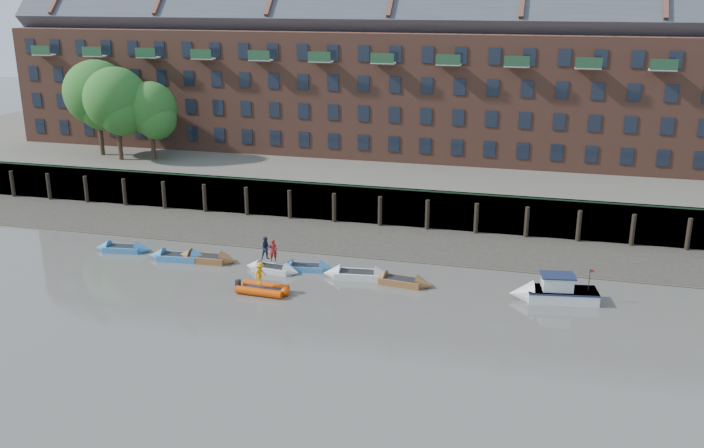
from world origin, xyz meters
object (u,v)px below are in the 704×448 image
(rib_tender, at_px, (265,289))
(rowboat_4, at_px, (306,267))
(person_rower_a, at_px, (273,250))
(rowboat_3, at_px, (272,269))
(rowboat_0, at_px, (123,249))
(person_rower_b, at_px, (266,248))
(rowboat_5, at_px, (357,275))
(motor_launch, at_px, (548,292))
(person_rib_crew, at_px, (260,274))
(rowboat_1, at_px, (178,257))
(rowboat_6, at_px, (401,281))
(rowboat_2, at_px, (206,258))

(rib_tender, bearing_deg, rowboat_4, 77.34)
(person_rower_a, bearing_deg, rowboat_3, -7.15)
(rowboat_0, distance_m, person_rower_b, 12.14)
(rowboat_5, height_order, motor_launch, motor_launch)
(rowboat_5, relative_size, person_rower_b, 2.97)
(person_rower_b, distance_m, person_rib_crew, 4.20)
(rowboat_1, height_order, rowboat_6, rowboat_1)
(rowboat_6, bearing_deg, rowboat_1, -174.64)
(rowboat_2, xyz_separation_m, person_rower_b, (4.94, -0.45, 1.39))
(rowboat_6, bearing_deg, rowboat_3, -173.07)
(rowboat_5, bearing_deg, motor_launch, -9.74)
(person_rib_crew, bearing_deg, rowboat_3, 29.30)
(rowboat_3, xyz_separation_m, person_rib_crew, (0.63, -3.80, 1.14))
(rib_tender, distance_m, person_rib_crew, 1.11)
(rowboat_1, bearing_deg, rowboat_2, 0.26)
(rowboat_0, distance_m, rowboat_3, 12.57)
(person_rower_b, xyz_separation_m, person_rib_crew, (1.12, -4.04, -0.29))
(rowboat_0, xyz_separation_m, person_rower_a, (12.62, -1.10, 1.39))
(person_rib_crew, bearing_deg, rowboat_0, 89.32)
(rib_tender, xyz_separation_m, person_rower_b, (-1.38, 4.01, 1.37))
(rowboat_0, distance_m, rowboat_6, 21.82)
(rowboat_1, relative_size, person_rib_crew, 3.00)
(rowboat_2, xyz_separation_m, rowboat_3, (5.43, -0.68, -0.03))
(rowboat_3, bearing_deg, motor_launch, 5.25)
(rowboat_4, xyz_separation_m, motor_launch, (16.64, -1.18, 0.38))
(rowboat_5, relative_size, person_rib_crew, 3.16)
(rowboat_3, distance_m, person_rower_b, 1.52)
(person_rower_a, relative_size, person_rower_b, 0.97)
(rowboat_5, height_order, rowboat_6, rowboat_5)
(rib_tender, bearing_deg, motor_launch, 14.20)
(rowboat_0, bearing_deg, person_rib_crew, -28.12)
(motor_launch, bearing_deg, rowboat_5, -11.87)
(rowboat_1, bearing_deg, rowboat_0, 166.89)
(rowboat_0, distance_m, rib_tender, 14.28)
(rowboat_1, height_order, rib_tender, rowboat_1)
(rowboat_1, distance_m, rowboat_2, 2.11)
(rowboat_1, distance_m, person_rower_a, 7.76)
(rowboat_4, bearing_deg, rowboat_1, 175.02)
(rowboat_6, bearing_deg, rib_tender, -148.83)
(rowboat_0, relative_size, rowboat_6, 0.99)
(motor_launch, bearing_deg, rowboat_4, -13.08)
(rowboat_2, xyz_separation_m, person_rower_a, (5.53, -0.66, 1.37))
(rowboat_5, xyz_separation_m, person_rower_b, (-6.61, -0.13, 1.39))
(person_rib_crew, bearing_deg, rowboat_5, -32.91)
(rowboat_0, relative_size, rowboat_5, 0.91)
(rowboat_3, relative_size, person_rib_crew, 2.70)
(rowboat_4, xyz_separation_m, person_rib_crew, (-1.59, -4.72, 1.14))
(rowboat_0, relative_size, motor_launch, 0.78)
(rowboat_4, height_order, rib_tender, rowboat_4)
(rowboat_6, bearing_deg, person_rib_crew, -149.32)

